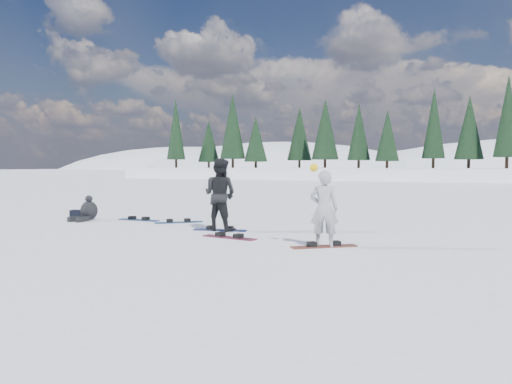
% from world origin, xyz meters
% --- Properties ---
extents(ground, '(420.00, 420.00, 0.00)m').
position_xyz_m(ground, '(0.00, 0.00, 0.00)').
color(ground, white).
rests_on(ground, ground).
extents(alpine_backdrop, '(412.50, 227.00, 53.20)m').
position_xyz_m(alpine_backdrop, '(-11.72, 189.18, -13.98)').
color(alpine_backdrop, white).
rests_on(alpine_backdrop, ground).
extents(snowboarder_woman, '(0.70, 0.55, 1.85)m').
position_xyz_m(snowboarder_woman, '(1.31, -1.23, 0.87)').
color(snowboarder_woman, '#B0AFB5').
rests_on(snowboarder_woman, ground).
extents(snowboarder_man, '(1.02, 0.81, 2.01)m').
position_xyz_m(snowboarder_man, '(-2.15, 0.28, 1.00)').
color(snowboarder_man, black).
rests_on(snowboarder_man, ground).
extents(seated_rider, '(0.60, 0.98, 0.83)m').
position_xyz_m(seated_rider, '(-7.39, 0.73, 0.32)').
color(seated_rider, black).
rests_on(seated_rider, ground).
extents(gear_bag, '(0.52, 0.42, 0.30)m').
position_xyz_m(gear_bag, '(-8.09, 0.99, 0.15)').
color(gear_bag, black).
rests_on(gear_bag, ground).
extents(snowboard_woman, '(1.34, 1.16, 0.03)m').
position_xyz_m(snowboard_woman, '(1.32, -1.23, 0.01)').
color(snowboard_woman, '#953A20').
rests_on(snowboard_woman, ground).
extents(snowboard_man, '(1.52, 0.60, 0.03)m').
position_xyz_m(snowboard_man, '(-2.15, 0.28, 0.01)').
color(snowboard_man, navy).
rests_on(snowboard_man, ground).
extents(snowboard_loose_b, '(1.52, 0.50, 0.03)m').
position_xyz_m(snowboard_loose_b, '(-1.24, -0.89, 0.01)').
color(snowboard_loose_b, maroon).
rests_on(snowboard_loose_b, ground).
extents(snowboard_loose_c, '(1.50, 0.30, 0.03)m').
position_xyz_m(snowboard_loose_c, '(-5.85, 1.44, 0.01)').
color(snowboard_loose_c, navy).
rests_on(snowboard_loose_c, ground).
extents(snowboard_loose_a, '(1.30, 1.21, 0.03)m').
position_xyz_m(snowboard_loose_a, '(-4.27, 1.40, 0.01)').
color(snowboard_loose_a, navy).
rests_on(snowboard_loose_a, ground).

